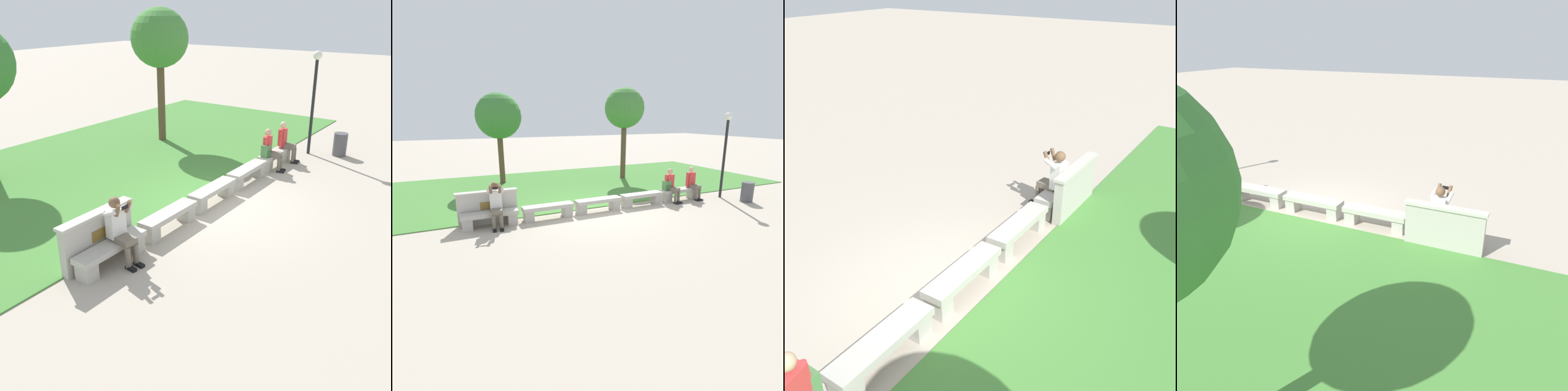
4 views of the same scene
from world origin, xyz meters
TOP-DOWN VIEW (x-y plane):
  - ground_plane at (0.00, 0.00)m, footprint 80.00×80.00m
  - bench_main at (-3.56, 0.00)m, footprint 1.63×0.40m
  - bench_near at (-1.78, 0.00)m, footprint 1.63×0.40m
  - bench_mid at (0.00, 0.00)m, footprint 1.63×0.40m
  - bench_far at (1.78, 0.00)m, footprint 1.63×0.40m
  - backrest_wall_with_plaque at (-3.56, 0.34)m, footprint 1.78×0.24m
  - person_photographer at (-3.36, -0.08)m, footprint 0.50×0.75m
  - backpack at (2.91, 0.00)m, footprint 0.28×0.24m

SIDE VIEW (x-z plane):
  - ground_plane at x=0.00m, z-range 0.00..0.00m
  - bench_main at x=-3.56m, z-range 0.06..0.51m
  - bench_near at x=-1.78m, z-range 0.06..0.51m
  - bench_mid at x=0.00m, z-range 0.06..0.51m
  - bench_far at x=1.78m, z-range 0.06..0.51m
  - backrest_wall_with_plaque at x=-3.56m, z-range 0.01..1.02m
  - backpack at x=2.91m, z-range 0.41..0.84m
  - person_photographer at x=-3.36m, z-range 0.08..1.40m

